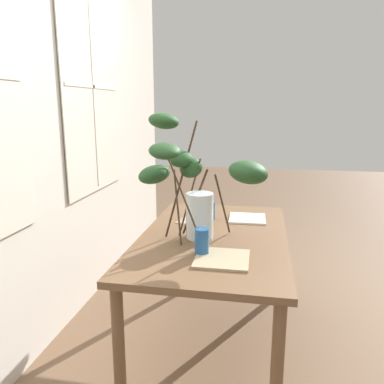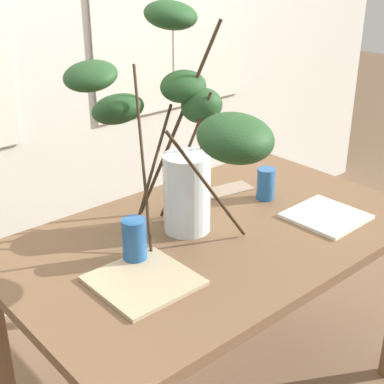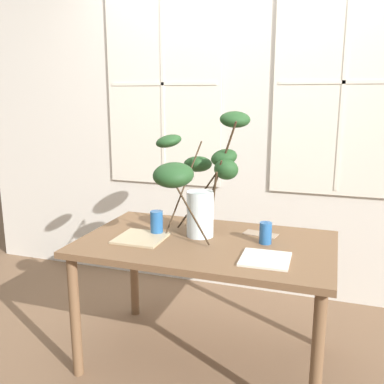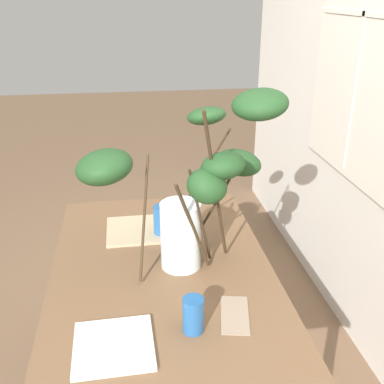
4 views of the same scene
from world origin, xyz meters
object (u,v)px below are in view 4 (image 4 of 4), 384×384
at_px(dining_table, 164,294).
at_px(drinking_glass_blue_right, 193,315).
at_px(drinking_glass_blue_left, 162,221).
at_px(plate_square_right, 114,346).
at_px(vase_with_branches, 188,182).
at_px(plate_square_left, 137,230).

height_order(dining_table, drinking_glass_blue_right, drinking_glass_blue_right).
bearing_deg(drinking_glass_blue_left, plate_square_right, -16.96).
distance_m(vase_with_branches, plate_square_left, 0.48).
bearing_deg(vase_with_branches, plate_square_left, -147.39).
bearing_deg(plate_square_left, drinking_glass_blue_right, 12.67).
height_order(drinking_glass_blue_left, drinking_glass_blue_right, drinking_glass_blue_left).
distance_m(drinking_glass_blue_left, plate_square_left, 0.13).
xyz_separation_m(drinking_glass_blue_left, plate_square_right, (0.66, -0.20, -0.06)).
bearing_deg(vase_with_branches, drinking_glass_blue_left, -161.87).
relative_size(vase_with_branches, plate_square_right, 3.20).
relative_size(dining_table, plate_square_left, 5.28).
height_order(dining_table, plate_square_left, plate_square_left).
distance_m(drinking_glass_blue_right, plate_square_left, 0.69).
distance_m(vase_with_branches, drinking_glass_blue_right, 0.47).
height_order(vase_with_branches, drinking_glass_blue_right, vase_with_branches).
distance_m(dining_table, drinking_glass_blue_right, 0.35).
xyz_separation_m(dining_table, drinking_glass_blue_right, (0.31, 0.07, 0.14)).
distance_m(vase_with_branches, drinking_glass_blue_left, 0.37).
height_order(dining_table, plate_square_right, plate_square_right).
bearing_deg(dining_table, plate_square_right, -26.69).
height_order(vase_with_branches, plate_square_left, vase_with_branches).
relative_size(vase_with_branches, drinking_glass_blue_right, 6.45).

